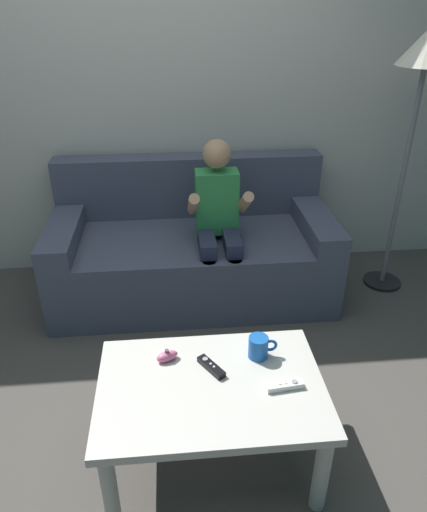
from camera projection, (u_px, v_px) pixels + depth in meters
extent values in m
plane|color=#4C4742|center=(157.00, 418.00, 2.20)|extent=(8.72, 8.72, 0.00)
cube|color=beige|center=(147.00, 79.00, 2.88)|extent=(4.36, 0.05, 2.50)
cube|color=#474C60|center=(193.00, 264.00, 3.02)|extent=(1.69, 0.80, 0.42)
cube|color=#474C60|center=(189.00, 185.00, 3.10)|extent=(1.69, 0.16, 0.39)
cube|color=#474C60|center=(64.00, 230.00, 2.83)|extent=(0.18, 0.80, 0.12)
cube|color=#474C60|center=(315.00, 220.00, 2.95)|extent=(0.18, 0.80, 0.12)
cylinder|color=#282D47|center=(209.00, 293.00, 2.73)|extent=(0.08, 0.08, 0.42)
cylinder|color=#282D47|center=(234.00, 292.00, 2.74)|extent=(0.08, 0.08, 0.42)
cube|color=#282D47|center=(207.00, 243.00, 2.74)|extent=(0.09, 0.30, 0.09)
cube|color=#282D47|center=(232.00, 242.00, 2.75)|extent=(0.09, 0.30, 0.09)
cube|color=#33934C|center=(217.00, 202.00, 2.79)|extent=(0.24, 0.14, 0.37)
cylinder|color=tan|center=(193.00, 205.00, 2.64)|extent=(0.06, 0.27, 0.21)
cylinder|color=tan|center=(245.00, 203.00, 2.66)|extent=(0.06, 0.27, 0.21)
sphere|color=tan|center=(217.00, 154.00, 2.65)|extent=(0.16, 0.16, 0.16)
cube|color=beige|center=(211.00, 388.00, 1.82)|extent=(0.86, 0.59, 0.04)
cylinder|color=beige|center=(109.00, 490.00, 1.67)|extent=(0.06, 0.06, 0.38)
cylinder|color=beige|center=(322.00, 472.00, 1.74)|extent=(0.06, 0.06, 0.38)
cylinder|color=beige|center=(120.00, 388.00, 2.10)|extent=(0.06, 0.06, 0.38)
cylinder|color=beige|center=(290.00, 377.00, 2.17)|extent=(0.06, 0.06, 0.38)
cube|color=white|center=(285.00, 386.00, 1.79)|extent=(0.14, 0.05, 0.02)
cylinder|color=#99999E|center=(295.00, 382.00, 1.79)|extent=(0.02, 0.02, 0.00)
cylinder|color=silver|center=(286.00, 383.00, 1.78)|extent=(0.01, 0.01, 0.00)
cylinder|color=silver|center=(280.00, 384.00, 1.78)|extent=(0.01, 0.01, 0.00)
ellipsoid|color=pink|center=(167.00, 356.00, 1.92)|extent=(0.10, 0.08, 0.04)
cylinder|color=#4C4C51|center=(167.00, 351.00, 1.91)|extent=(0.02, 0.02, 0.01)
cube|color=black|center=(211.00, 367.00, 1.88)|extent=(0.11, 0.14, 0.02)
cylinder|color=#99999E|center=(205.00, 359.00, 1.90)|extent=(0.02, 0.02, 0.00)
cylinder|color=silver|center=(211.00, 364.00, 1.88)|extent=(0.01, 0.01, 0.00)
cylinder|color=silver|center=(214.00, 367.00, 1.86)|extent=(0.01, 0.01, 0.00)
cylinder|color=#1959B2|center=(258.00, 347.00, 1.93)|extent=(0.08, 0.08, 0.10)
torus|color=#1959B2|center=(271.00, 345.00, 1.93)|extent=(0.06, 0.01, 0.06)
cylinder|color=black|center=(382.00, 281.00, 3.21)|extent=(0.24, 0.24, 0.02)
cylinder|color=slate|center=(401.00, 185.00, 2.88)|extent=(0.03, 0.03, 1.35)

